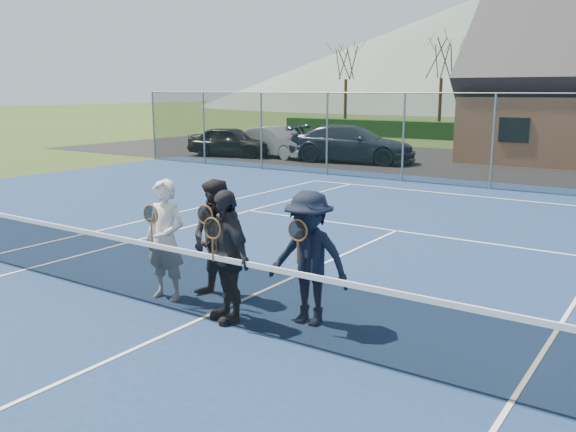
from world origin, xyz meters
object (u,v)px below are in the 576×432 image
car_b (277,142)px  player_a (166,240)px  car_a (231,141)px  tennis_net (201,283)px  player_d (309,258)px  car_c (352,144)px  player_b (218,240)px  player_c (226,256)px

car_b → player_a: (10.03, -17.11, 0.22)m
car_a → tennis_net: bearing=-155.1°
tennis_net → player_d: (1.29, 0.70, 0.38)m
car_b → player_d: 20.80m
car_c → player_a: bearing=-169.3°
player_b → player_c: bearing=-42.5°
car_b → player_c: (11.34, -17.28, 0.22)m
tennis_net → player_b: player_b is taller
car_b → player_a: bearing=-138.2°
player_d → player_a: bearing=-171.5°
car_c → player_b: bearing=-166.9°
car_c → player_b: 18.22m
player_a → tennis_net: bearing=-19.5°
car_a → player_b: player_b is taller
car_b → player_b: 19.81m
car_a → tennis_net: car_a is taller
player_c → player_b: bearing=137.5°
player_c → player_d: bearing=28.0°
car_a → player_d: 21.40m
player_b → player_c: size_ratio=1.00×
tennis_net → player_d: bearing=28.5°
player_a → player_d: same height
player_a → player_c: size_ratio=1.00×
car_a → car_c: size_ratio=0.75×
tennis_net → player_a: bearing=160.5°
car_c → player_c: bearing=-165.8°
player_a → player_c: same height
car_a → player_a: 20.22m
player_c → player_d: (0.98, 0.52, -0.00)m
car_c → tennis_net: (7.19, -17.66, -0.26)m
car_a → car_c: (5.86, 1.08, 0.09)m
car_a → player_d: (14.34, -15.89, 0.21)m
player_d → car_b: bearing=126.3°
player_c → tennis_net: bearing=-150.3°
tennis_net → player_d: size_ratio=6.49×
car_c → tennis_net: 19.07m
car_a → tennis_net: size_ratio=0.36×
car_b → player_b: bearing=-135.9°
car_a → player_c: size_ratio=2.31×
car_c → player_c: size_ratio=3.06×
player_b → player_d: (1.63, -0.08, -0.00)m
car_c → player_b: size_ratio=3.06×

